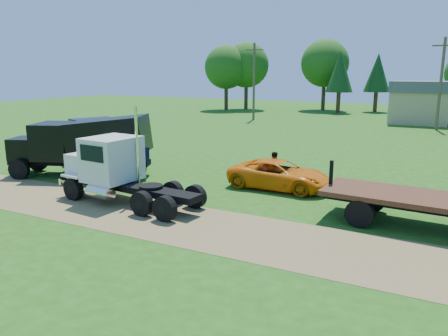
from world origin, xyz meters
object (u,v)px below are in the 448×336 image
at_px(black_dump_truck, 84,143).
at_px(orange_pickup, 279,175).
at_px(flatbed_trailer, 443,206).
at_px(white_semi_tractor, 113,169).
at_px(navy_truck, 100,145).

height_order(black_dump_truck, orange_pickup, black_dump_truck).
xyz_separation_m(orange_pickup, flatbed_trailer, (7.42, -2.93, 0.24)).
relative_size(white_semi_tractor, orange_pickup, 1.41).
height_order(white_semi_tractor, orange_pickup, white_semi_tractor).
height_order(white_semi_tractor, flatbed_trailer, white_semi_tractor).
xyz_separation_m(navy_truck, flatbed_trailer, (18.29, -1.99, -0.59)).
bearing_deg(white_semi_tractor, orange_pickup, 47.33).
bearing_deg(white_semi_tractor, black_dump_truck, 152.88).
relative_size(white_semi_tractor, flatbed_trailer, 0.82).
bearing_deg(orange_pickup, white_semi_tractor, 132.58).
distance_m(white_semi_tractor, black_dump_truck, 5.50).
relative_size(navy_truck, flatbed_trailer, 0.80).
distance_m(white_semi_tractor, navy_truck, 6.60).
bearing_deg(white_semi_tractor, flatbed_trailer, 15.71).
bearing_deg(flatbed_trailer, orange_pickup, 162.25).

